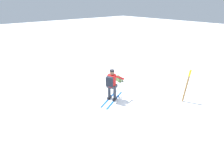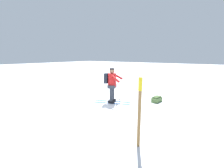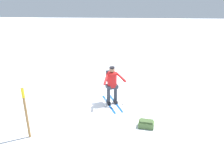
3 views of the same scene
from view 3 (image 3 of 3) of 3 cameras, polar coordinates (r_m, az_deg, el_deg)
ground_plane at (r=9.22m, az=-2.93°, el=-5.18°), size 80.00×80.00×0.00m
skier at (r=8.85m, az=-0.04°, el=0.36°), size 1.76×1.12×1.62m
dropped_backpack at (r=7.69m, az=8.93°, el=-10.28°), size 0.39×0.57×0.27m
trail_marker at (r=7.18m, az=-21.64°, el=-6.25°), size 0.09×0.09×1.70m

